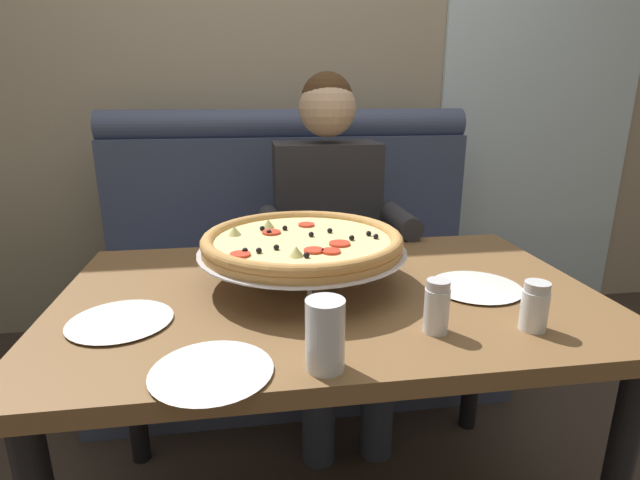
{
  "coord_description": "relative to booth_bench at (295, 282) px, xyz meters",
  "views": [
    {
      "loc": [
        -0.19,
        -1.12,
        1.2
      ],
      "look_at": [
        -0.02,
        0.05,
        0.84
      ],
      "focal_mm": 27.4,
      "sensor_mm": 36.0,
      "label": 1
    }
  ],
  "objects": [
    {
      "name": "booth_bench",
      "position": [
        0.0,
        0.0,
        0.0
      ],
      "size": [
        1.65,
        0.78,
        1.13
      ],
      "color": "#424C6B",
      "rests_on": "ground_plane"
    },
    {
      "name": "window_panel",
      "position": [
        1.37,
        0.5,
        1.0
      ],
      "size": [
        1.1,
        0.02,
        2.8
      ],
      "primitive_type": "cube",
      "color": "white",
      "rests_on": "ground_plane"
    },
    {
      "name": "diner_main",
      "position": [
        0.11,
        -0.27,
        0.31
      ],
      "size": [
        0.54,
        0.64,
        1.27
      ],
      "color": "#2D3342",
      "rests_on": "ground_plane"
    },
    {
      "name": "shaker_parmesan",
      "position": [
        0.38,
        -1.15,
        0.37
      ],
      "size": [
        0.06,
        0.06,
        0.1
      ],
      "color": "white",
      "rests_on": "dining_table"
    },
    {
      "name": "drinking_glass",
      "position": [
        -0.07,
        -1.24,
        0.39
      ],
      "size": [
        0.07,
        0.07,
        0.13
      ],
      "color": "silver",
      "rests_on": "dining_table"
    },
    {
      "name": "dining_table",
      "position": [
        0.0,
        -0.88,
        0.24
      ],
      "size": [
        1.32,
        0.83,
        0.72
      ],
      "color": "brown",
      "rests_on": "ground_plane"
    },
    {
      "name": "pizza",
      "position": [
        -0.06,
        -0.82,
        0.44
      ],
      "size": [
        0.53,
        0.53,
        0.14
      ],
      "color": "silver",
      "rests_on": "dining_table"
    },
    {
      "name": "plate_near_right",
      "position": [
        -0.27,
        -1.23,
        0.34
      ],
      "size": [
        0.22,
        0.22,
        0.02
      ],
      "color": "white",
      "rests_on": "dining_table"
    },
    {
      "name": "shaker_pepper_flakes",
      "position": [
        0.18,
        -1.13,
        0.37
      ],
      "size": [
        0.05,
        0.05,
        0.11
      ],
      "color": "white",
      "rests_on": "dining_table"
    },
    {
      "name": "plate_far_side",
      "position": [
        -0.47,
        -1.0,
        0.34
      ],
      "size": [
        0.22,
        0.22,
        0.02
      ],
      "color": "white",
      "rests_on": "dining_table"
    },
    {
      "name": "plate_near_left",
      "position": [
        0.37,
        -0.93,
        0.34
      ],
      "size": [
        0.23,
        0.23,
        0.02
      ],
      "color": "white",
      "rests_on": "dining_table"
    },
    {
      "name": "back_wall_with_window",
      "position": [
        0.0,
        0.57,
        1.0
      ],
      "size": [
        6.0,
        0.12,
        2.8
      ],
      "primitive_type": "cube",
      "color": "tan",
      "rests_on": "ground_plane"
    },
    {
      "name": "patio_chair",
      "position": [
        1.22,
        1.13,
        0.13
      ],
      "size": [
        0.4,
        0.41,
        0.86
      ],
      "color": "black",
      "rests_on": "ground_plane"
    }
  ]
}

